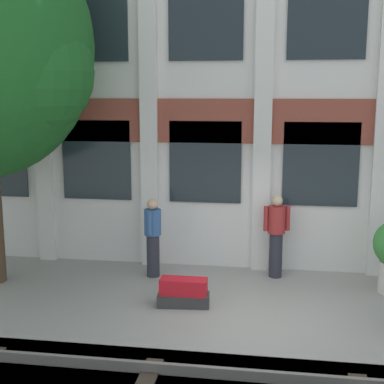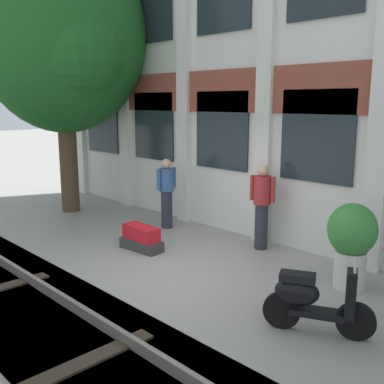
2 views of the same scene
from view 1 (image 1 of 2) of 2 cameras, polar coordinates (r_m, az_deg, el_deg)
The scene contains 5 objects.
ground_plane at distance 9.12m, azimuth 6.76°, elevation -13.29°, with size 80.00×80.00×0.00m, color gray.
apartment_facade at distance 11.20m, azimuth 7.75°, elevation 13.37°, with size 14.43×0.64×8.53m.
potted_plant_square_trough at distance 9.48m, azimuth -0.91°, elevation -10.71°, with size 0.93×0.45×0.49m.
resident_watching_tracks at distance 10.77m, azimuth -4.20°, elevation -4.60°, with size 0.34×0.53×1.61m.
resident_near_plants at distance 10.83m, azimuth 8.99°, elevation -4.38°, with size 0.52×0.34×1.68m.
Camera 1 is at (0.21, -8.34, 3.68)m, focal length 50.00 mm.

